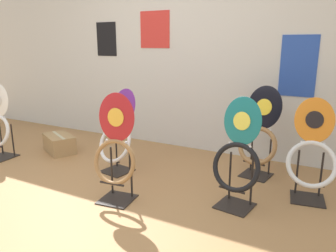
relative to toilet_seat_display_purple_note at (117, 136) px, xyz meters
name	(u,v)px	position (x,y,z in m)	size (l,w,h in m)	color
ground_plane	(63,211)	(0.12, -0.92, -0.39)	(14.00, 14.00, 0.00)	#A37547
wall_back	(176,45)	(0.12, 1.12, 0.91)	(8.00, 0.07, 2.60)	silver
toilet_seat_display_purple_note	(117,136)	(0.00, 0.00, 0.00)	(0.45, 0.39, 0.87)	black
toilet_seat_display_crimson_swirl	(115,152)	(0.39, -0.55, 0.05)	(0.40, 0.31, 0.94)	black
toilet_seat_display_jazz_black	(259,137)	(1.33, 0.57, 0.02)	(0.42, 0.35, 0.92)	black
toilet_seat_display_teal_sax	(237,159)	(1.33, -0.18, 0.03)	(0.42, 0.32, 0.92)	black
toilet_seat_display_orange_sun	(312,156)	(1.85, 0.26, 0.00)	(0.44, 0.42, 0.87)	black
storage_box	(59,144)	(-1.03, 0.16, -0.28)	(0.53, 0.45, 0.22)	#A37F51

